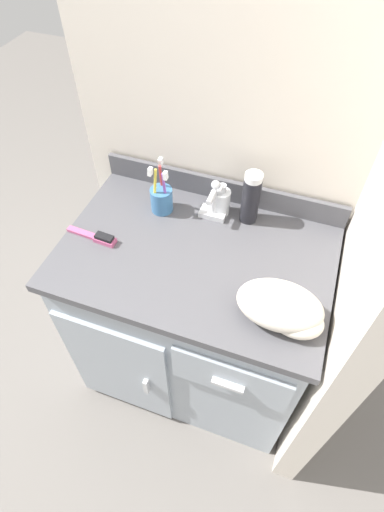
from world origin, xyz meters
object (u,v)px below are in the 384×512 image
hairbrush (98,237)px  hand_towel (284,309)px  soap_dispenser (221,201)px  shaving_cream_can (251,198)px  toothbrush_cup (161,198)px

hairbrush → hand_towel: hand_towel is taller
soap_dispenser → shaving_cream_can: shaving_cream_can is taller
hand_towel → toothbrush_cup: bearing=148.4°
toothbrush_cup → soap_dispenser: bearing=15.7°
hand_towel → hairbrush: bearing=171.6°
soap_dispenser → toothbrush_cup: bearing=-164.3°
soap_dispenser → shaving_cream_can: 0.11m
toothbrush_cup → hairbrush: bearing=-125.0°
shaving_cream_can → hand_towel: (0.18, -0.35, -0.05)m
shaving_cream_can → hand_towel: size_ratio=0.78×
soap_dispenser → hairbrush: 0.42m
shaving_cream_can → hand_towel: shaving_cream_can is taller
soap_dispenser → shaving_cream_can: size_ratio=0.66×
soap_dispenser → hand_towel: bearing=-51.1°
toothbrush_cup → hand_towel: 0.56m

